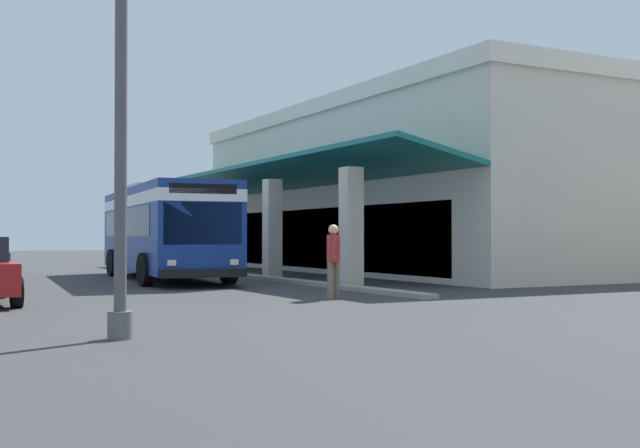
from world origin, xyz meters
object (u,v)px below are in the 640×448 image
transit_bus (164,226)px  potted_palm (211,254)px  lot_light_pole (121,59)px  pedestrian (333,257)px

transit_bus → potted_palm: bearing=150.0°
potted_palm → lot_light_pole: (23.20, -9.76, 3.39)m
pedestrian → lot_light_pole: size_ratio=0.23×
lot_light_pole → potted_palm: bearing=157.2°
transit_bus → lot_light_pole: (15.30, -5.19, 2.20)m
transit_bus → lot_light_pole: 16.30m
potted_palm → lot_light_pole: size_ratio=0.41×
pedestrian → potted_palm: (-18.19, 3.51, -0.33)m
transit_bus → pedestrian: size_ratio=6.47×
pedestrian → lot_light_pole: lot_light_pole is taller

